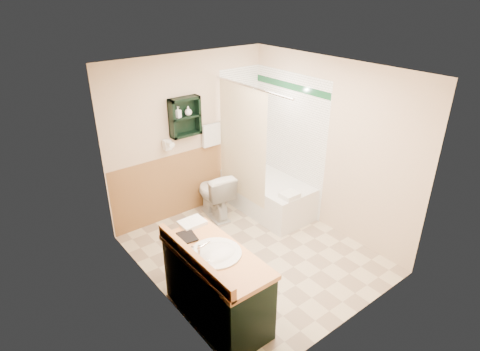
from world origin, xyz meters
name	(u,v)px	position (x,y,z in m)	size (l,w,h in m)	color
floor	(254,254)	(0.00, 0.00, 0.00)	(3.00, 3.00, 0.00)	beige
back_wall	(188,137)	(0.00, 1.52, 1.20)	(2.60, 0.04, 2.40)	beige
left_wall	(155,206)	(-1.32, 0.00, 1.20)	(0.04, 3.00, 2.40)	beige
right_wall	(329,147)	(1.32, 0.00, 1.20)	(0.04, 3.00, 2.40)	beige
ceiling	(257,68)	(0.00, 0.00, 2.42)	(2.60, 3.00, 0.04)	white
wainscot_left	(164,261)	(-1.29, 0.00, 0.50)	(2.98, 2.98, 1.00)	#AA7645
wainscot_back	(192,180)	(0.00, 1.49, 0.50)	(2.58, 2.58, 1.00)	#AA7645
mirror_frame	(186,200)	(-1.27, -0.55, 1.50)	(1.30, 1.30, 1.00)	#925D30
mirror_glass	(186,200)	(-1.27, -0.55, 1.50)	(1.20, 1.20, 0.90)	white
tile_right	(288,142)	(1.28, 0.75, 1.05)	(1.50, 1.50, 2.10)	white
tile_back	(245,133)	(1.03, 1.48, 1.05)	(0.95, 0.95, 2.10)	white
tile_accent	(290,86)	(1.27, 0.75, 1.90)	(1.50, 1.50, 0.10)	#144727
wall_shelf	(185,117)	(-0.10, 1.41, 1.55)	(0.45, 0.15, 0.55)	black
hair_dryer	(167,145)	(-0.40, 1.43, 1.20)	(0.10, 0.24, 0.18)	silver
towel_bar	(211,123)	(0.35, 1.45, 1.35)	(0.40, 0.06, 0.40)	white
curtain_rod	(250,87)	(0.53, 0.75, 2.00)	(0.03, 0.03, 1.60)	silver
shower_curtain	(242,144)	(0.53, 0.92, 1.15)	(1.05, 1.05, 1.70)	beige
vanity	(217,286)	(-0.99, -0.59, 0.41)	(0.59, 1.28, 0.81)	black
bathtub	(267,193)	(0.93, 0.79, 0.26)	(0.78, 1.50, 0.52)	silver
toilet	(214,194)	(0.15, 1.12, 0.36)	(0.41, 0.74, 0.72)	silver
counter_towel	(192,223)	(-0.89, 0.01, 0.83)	(0.28, 0.22, 0.04)	white
vanity_book	(179,231)	(-1.16, -0.16, 0.93)	(0.17, 0.02, 0.23)	black
tub_towel	(290,195)	(0.77, 0.15, 0.56)	(0.25, 0.20, 0.07)	white
soap_bottle_a	(178,115)	(-0.21, 1.40, 1.60)	(0.07, 0.15, 0.07)	silver
soap_bottle_b	(188,112)	(-0.05, 1.40, 1.62)	(0.10, 0.13, 0.10)	silver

